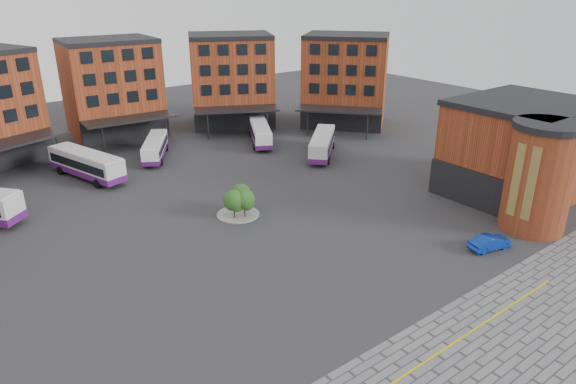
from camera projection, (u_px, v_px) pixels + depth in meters
ground at (295, 269)px, 43.08m from camera, size 160.00×160.00×0.00m
yellow_line at (450, 346)px, 33.95m from camera, size 26.00×0.15×0.02m
main_building at (81, 109)px, 65.62m from camera, size 94.14×42.48×14.60m
east_building at (522, 153)px, 55.02m from camera, size 17.40×15.40×10.60m
tree_island at (240, 200)px, 52.06m from camera, size 4.40×4.40×3.13m
bus_c at (86, 164)px, 62.17m from camera, size 5.92×12.19×3.35m
bus_d at (155, 147)px, 69.43m from camera, size 7.10×9.56×2.77m
bus_e at (260, 133)px, 75.78m from camera, size 7.17×10.34×2.95m
bus_f at (322, 144)px, 70.33m from camera, size 9.74×9.26×3.08m
blue_car at (490, 242)px, 46.00m from camera, size 4.29×2.33×1.34m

